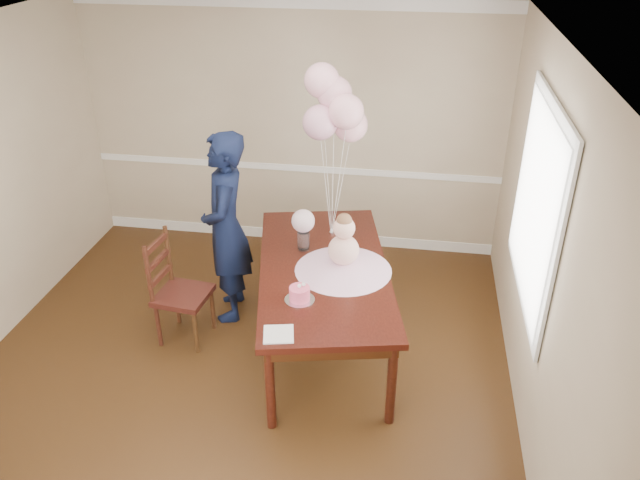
# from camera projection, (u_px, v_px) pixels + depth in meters

# --- Properties ---
(floor) EXTENTS (4.50, 5.00, 0.00)m
(floor) POSITION_uv_depth(u_px,v_px,m) (236.00, 382.00, 5.16)
(floor) COLOR black
(floor) RESTS_ON ground
(ceiling) EXTENTS (4.50, 5.00, 0.02)m
(ceiling) POSITION_uv_depth(u_px,v_px,m) (207.00, 48.00, 3.86)
(ceiling) COLOR white
(ceiling) RESTS_ON wall_back
(wall_back) EXTENTS (4.50, 0.02, 2.70)m
(wall_back) POSITION_uv_depth(u_px,v_px,m) (292.00, 128.00, 6.67)
(wall_back) COLOR tan
(wall_back) RESTS_ON floor
(wall_right) EXTENTS (0.02, 5.00, 2.70)m
(wall_right) POSITION_uv_depth(u_px,v_px,m) (546.00, 264.00, 4.20)
(wall_right) COLOR tan
(wall_right) RESTS_ON floor
(chair_rail_trim) EXTENTS (4.50, 0.02, 0.07)m
(chair_rail_trim) POSITION_uv_depth(u_px,v_px,m) (293.00, 168.00, 6.88)
(chair_rail_trim) COLOR white
(chair_rail_trim) RESTS_ON wall_back
(crown_molding) EXTENTS (4.50, 0.02, 0.12)m
(crown_molding) POSITION_uv_depth(u_px,v_px,m) (289.00, 2.00, 6.05)
(crown_molding) COLOR white
(crown_molding) RESTS_ON wall_back
(baseboard_trim) EXTENTS (4.50, 0.02, 0.12)m
(baseboard_trim) POSITION_uv_depth(u_px,v_px,m) (294.00, 235.00, 7.28)
(baseboard_trim) COLOR white
(baseboard_trim) RESTS_ON floor
(window_frame) EXTENTS (0.02, 1.66, 1.56)m
(window_frame) POSITION_uv_depth(u_px,v_px,m) (537.00, 205.00, 4.53)
(window_frame) COLOR silver
(window_frame) RESTS_ON wall_right
(window_blinds) EXTENTS (0.01, 1.50, 1.40)m
(window_blinds) POSITION_uv_depth(u_px,v_px,m) (534.00, 205.00, 4.54)
(window_blinds) COLOR white
(window_blinds) RESTS_ON wall_right
(dining_table_top) EXTENTS (1.49, 2.30, 0.05)m
(dining_table_top) POSITION_uv_depth(u_px,v_px,m) (324.00, 270.00, 5.24)
(dining_table_top) COLOR black
(dining_table_top) RESTS_ON table_leg_fl
(table_apron) EXTENTS (1.36, 2.18, 0.11)m
(table_apron) POSITION_uv_depth(u_px,v_px,m) (324.00, 278.00, 5.27)
(table_apron) COLOR black
(table_apron) RESTS_ON table_leg_fl
(table_leg_fl) EXTENTS (0.09, 0.09, 0.74)m
(table_leg_fl) POSITION_uv_depth(u_px,v_px,m) (270.00, 388.00, 4.55)
(table_leg_fl) COLOR black
(table_leg_fl) RESTS_ON floor
(table_leg_fr) EXTENTS (0.09, 0.09, 0.74)m
(table_leg_fr) POSITION_uv_depth(u_px,v_px,m) (392.00, 384.00, 4.59)
(table_leg_fr) COLOR black
(table_leg_fr) RESTS_ON floor
(table_leg_bl) EXTENTS (0.09, 0.09, 0.74)m
(table_leg_bl) POSITION_uv_depth(u_px,v_px,m) (274.00, 254.00, 6.26)
(table_leg_bl) COLOR black
(table_leg_bl) RESTS_ON floor
(table_leg_br) EXTENTS (0.09, 0.09, 0.74)m
(table_leg_br) POSITION_uv_depth(u_px,v_px,m) (362.00, 252.00, 6.31)
(table_leg_br) COLOR black
(table_leg_br) RESTS_ON floor
(baby_skirt) EXTENTS (0.96, 0.96, 0.11)m
(baby_skirt) POSITION_uv_depth(u_px,v_px,m) (343.00, 264.00, 5.16)
(baby_skirt) COLOR #EAADD4
(baby_skirt) RESTS_ON dining_table_top
(baby_torso) EXTENTS (0.26, 0.26, 0.26)m
(baby_torso) POSITION_uv_depth(u_px,v_px,m) (344.00, 250.00, 5.09)
(baby_torso) COLOR pink
(baby_torso) RESTS_ON baby_skirt
(baby_head) EXTENTS (0.18, 0.18, 0.18)m
(baby_head) POSITION_uv_depth(u_px,v_px,m) (344.00, 228.00, 4.99)
(baby_head) COLOR #FFC4AF
(baby_head) RESTS_ON baby_torso
(baby_hair) EXTENTS (0.13, 0.13, 0.13)m
(baby_hair) POSITION_uv_depth(u_px,v_px,m) (344.00, 221.00, 4.96)
(baby_hair) COLOR brown
(baby_hair) RESTS_ON baby_head
(cake_platter) EXTENTS (0.28, 0.28, 0.01)m
(cake_platter) POSITION_uv_depth(u_px,v_px,m) (300.00, 300.00, 4.79)
(cake_platter) COLOR silver
(cake_platter) RESTS_ON dining_table_top
(birthday_cake) EXTENTS (0.19, 0.19, 0.11)m
(birthday_cake) POSITION_uv_depth(u_px,v_px,m) (300.00, 293.00, 4.76)
(birthday_cake) COLOR #FF507B
(birthday_cake) RESTS_ON cake_platter
(cake_flower_a) EXTENTS (0.03, 0.03, 0.03)m
(cake_flower_a) POSITION_uv_depth(u_px,v_px,m) (299.00, 286.00, 4.73)
(cake_flower_a) COLOR white
(cake_flower_a) RESTS_ON birthday_cake
(cake_flower_b) EXTENTS (0.03, 0.03, 0.03)m
(cake_flower_b) POSITION_uv_depth(u_px,v_px,m) (304.00, 284.00, 4.75)
(cake_flower_b) COLOR silver
(cake_flower_b) RESTS_ON birthday_cake
(rose_vase_near) EXTENTS (0.13, 0.13, 0.17)m
(rose_vase_near) POSITION_uv_depth(u_px,v_px,m) (303.00, 240.00, 5.45)
(rose_vase_near) COLOR silver
(rose_vase_near) RESTS_ON dining_table_top
(roses_near) EXTENTS (0.20, 0.20, 0.20)m
(roses_near) POSITION_uv_depth(u_px,v_px,m) (303.00, 221.00, 5.36)
(roses_near) COLOR beige
(roses_near) RESTS_ON rose_vase_near
(napkin) EXTENTS (0.25, 0.25, 0.01)m
(napkin) POSITION_uv_depth(u_px,v_px,m) (279.00, 334.00, 4.41)
(napkin) COLOR white
(napkin) RESTS_ON dining_table_top
(balloon_weight) EXTENTS (0.05, 0.05, 0.02)m
(balloon_weight) POSITION_uv_depth(u_px,v_px,m) (332.00, 233.00, 5.74)
(balloon_weight) COLOR silver
(balloon_weight) RESTS_ON dining_table_top
(balloon_a) EXTENTS (0.30, 0.30, 0.30)m
(balloon_a) POSITION_uv_depth(u_px,v_px,m) (320.00, 123.00, 5.22)
(balloon_a) COLOR #DE9DBA
(balloon_a) RESTS_ON balloon_ribbon_a
(balloon_b) EXTENTS (0.30, 0.30, 0.30)m
(balloon_b) POSITION_uv_depth(u_px,v_px,m) (346.00, 112.00, 5.14)
(balloon_b) COLOR #FFB4C6
(balloon_b) RESTS_ON balloon_ribbon_b
(balloon_c) EXTENTS (0.30, 0.30, 0.30)m
(balloon_c) POSITION_uv_depth(u_px,v_px,m) (335.00, 94.00, 5.22)
(balloon_c) COLOR #F3ACC0
(balloon_c) RESTS_ON balloon_ribbon_c
(balloon_d) EXTENTS (0.30, 0.30, 0.30)m
(balloon_d) POSITION_uv_depth(u_px,v_px,m) (322.00, 81.00, 5.18)
(balloon_d) COLOR #FFB4C9
(balloon_d) RESTS_ON balloon_ribbon_d
(balloon_e) EXTENTS (0.30, 0.30, 0.30)m
(balloon_e) POSITION_uv_depth(u_px,v_px,m) (351.00, 125.00, 5.34)
(balloon_e) COLOR #F9B1C1
(balloon_e) RESTS_ON balloon_ribbon_e
(balloon_ribbon_a) EXTENTS (0.10, 0.02, 0.89)m
(balloon_ribbon_a) POSITION_uv_depth(u_px,v_px,m) (326.00, 189.00, 5.52)
(balloon_ribbon_a) COLOR silver
(balloon_ribbon_a) RESTS_ON balloon_weight
(balloon_ribbon_b) EXTENTS (0.12, 0.03, 0.99)m
(balloon_ribbon_b) POSITION_uv_depth(u_px,v_px,m) (338.00, 184.00, 5.47)
(balloon_ribbon_b) COLOR white
(balloon_ribbon_b) RESTS_ON balloon_weight
(balloon_ribbon_c) EXTENTS (0.01, 0.10, 1.10)m
(balloon_ribbon_c) POSITION_uv_depth(u_px,v_px,m) (333.00, 175.00, 5.52)
(balloon_ribbon_c) COLOR white
(balloon_ribbon_c) RESTS_ON balloon_weight
(balloon_ribbon_d) EXTENTS (0.11, 0.09, 1.21)m
(balloon_ribbon_d) POSITION_uv_depth(u_px,v_px,m) (327.00, 169.00, 5.50)
(balloon_ribbon_d) COLOR silver
(balloon_ribbon_d) RESTS_ON balloon_weight
(balloon_ribbon_e) EXTENTS (0.13, 0.11, 0.83)m
(balloon_ribbon_e) POSITION_uv_depth(u_px,v_px,m) (341.00, 189.00, 5.57)
(balloon_ribbon_e) COLOR white
(balloon_ribbon_e) RESTS_ON balloon_weight
(dining_chair_seat) EXTENTS (0.48, 0.48, 0.05)m
(dining_chair_seat) POSITION_uv_depth(u_px,v_px,m) (183.00, 295.00, 5.48)
(dining_chair_seat) COLOR #35120E
(dining_chair_seat) RESTS_ON chair_leg_fl
(chair_leg_fl) EXTENTS (0.04, 0.04, 0.43)m
(chair_leg_fl) POSITION_uv_depth(u_px,v_px,m) (158.00, 325.00, 5.48)
(chair_leg_fl) COLOR #37170F
(chair_leg_fl) RESTS_ON floor
(chair_leg_fr) EXTENTS (0.04, 0.04, 0.43)m
(chair_leg_fr) POSITION_uv_depth(u_px,v_px,m) (196.00, 332.00, 5.40)
(chair_leg_fr) COLOR #371F0F
(chair_leg_fr) RESTS_ON floor
(chair_leg_bl) EXTENTS (0.04, 0.04, 0.43)m
(chair_leg_bl) POSITION_uv_depth(u_px,v_px,m) (177.00, 303.00, 5.78)
(chair_leg_bl) COLOR #3D1E10
(chair_leg_bl) RESTS_ON floor
(chair_leg_br) EXTENTS (0.04, 0.04, 0.43)m
(chair_leg_br) POSITION_uv_depth(u_px,v_px,m) (213.00, 309.00, 5.70)
(chair_leg_br) COLOR #361B0E
(chair_leg_br) RESTS_ON floor
(chair_back_post_l) EXTENTS (0.04, 0.04, 0.56)m
(chair_back_post_l) POSITION_uv_depth(u_px,v_px,m) (148.00, 275.00, 5.24)
(chair_back_post_l) COLOR #34170E
(chair_back_post_l) RESTS_ON dining_chair_seat
(chair_back_post_r) EXTENTS (0.04, 0.04, 0.56)m
(chair_back_post_r) POSITION_uv_depth(u_px,v_px,m) (168.00, 254.00, 5.54)
(chair_back_post_r) COLOR #351B0E
(chair_back_post_r) RESTS_ON dining_chair_seat
(chair_slat_low) EXTENTS (0.07, 0.40, 0.05)m
(chair_slat_low) POSITION_uv_depth(u_px,v_px,m) (160.00, 276.00, 5.44)
(chair_slat_low) COLOR #3D1910
(chair_slat_low) RESTS_ON dining_chair_seat
(chair_slat_mid) EXTENTS (0.07, 0.40, 0.05)m
(chair_slat_mid) POSITION_uv_depth(u_px,v_px,m) (158.00, 260.00, 5.37)
(chair_slat_mid) COLOR #3B1710
(chair_slat_mid) RESTS_ON dining_chair_seat
(chair_slat_top) EXTENTS (0.07, 0.40, 0.05)m
(chair_slat_top) POSITION_uv_depth(u_px,v_px,m) (156.00, 244.00, 5.29)
(chair_slat_top) COLOR #39170F
(chair_slat_top) RESTS_ON dining_chair_seat
(woman) EXTENTS (0.56, 0.73, 1.81)m
(woman) POSITION_uv_depth(u_px,v_px,m) (226.00, 228.00, 5.61)
(woman) COLOR black
(woman) RESTS_ON floor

